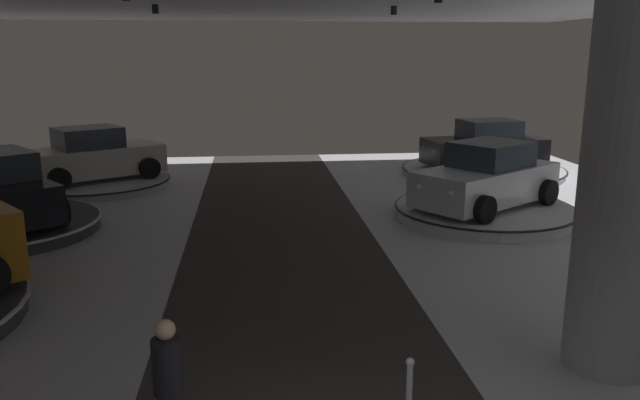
{
  "coord_description": "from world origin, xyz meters",
  "views": [
    {
      "loc": [
        -0.66,
        -4.28,
        4.3
      ],
      "look_at": [
        0.69,
        7.83,
        1.4
      ],
      "focal_mm": 35.09,
      "sensor_mm": 36.0,
      "label": 1
    }
  ],
  "objects_px": {
    "display_platform_deep_right": "(483,170)",
    "display_car_far_right": "(487,178)",
    "display_car_deep_left": "(93,156)",
    "display_car_deep_right": "(485,146)",
    "column_right": "(628,173)",
    "visitor_walking_near": "(168,380)",
    "display_platform_deep_left": "(96,182)",
    "display_platform_far_right": "(484,211)"
  },
  "relations": [
    {
      "from": "column_right",
      "to": "display_car_deep_right",
      "type": "relative_size",
      "value": 1.25
    },
    {
      "from": "display_platform_deep_right",
      "to": "visitor_walking_near",
      "type": "xyz_separation_m",
      "value": [
        -9.21,
        -15.17,
        0.77
      ]
    },
    {
      "from": "column_right",
      "to": "visitor_walking_near",
      "type": "xyz_separation_m",
      "value": [
        -5.85,
        -1.4,
        -1.84
      ]
    },
    {
      "from": "column_right",
      "to": "display_platform_deep_left",
      "type": "xyz_separation_m",
      "value": [
        -9.96,
        13.11,
        -2.61
      ]
    },
    {
      "from": "column_right",
      "to": "display_platform_deep_left",
      "type": "bearing_deg",
      "value": 127.23
    },
    {
      "from": "display_car_deep_right",
      "to": "display_platform_deep_left",
      "type": "relative_size",
      "value": 0.94
    },
    {
      "from": "display_platform_deep_left",
      "to": "column_right",
      "type": "bearing_deg",
      "value": -52.77
    },
    {
      "from": "display_car_far_right",
      "to": "display_platform_deep_left",
      "type": "xyz_separation_m",
      "value": [
        -11.19,
        5.16,
        -0.93
      ]
    },
    {
      "from": "display_platform_far_right",
      "to": "visitor_walking_near",
      "type": "height_order",
      "value": "visitor_walking_near"
    },
    {
      "from": "display_car_deep_right",
      "to": "column_right",
      "type": "bearing_deg",
      "value": -103.83
    },
    {
      "from": "display_platform_deep_right",
      "to": "visitor_walking_near",
      "type": "relative_size",
      "value": 3.63
    },
    {
      "from": "display_platform_deep_right",
      "to": "display_car_far_right",
      "type": "bearing_deg",
      "value": -110.08
    },
    {
      "from": "column_right",
      "to": "display_car_far_right",
      "type": "xyz_separation_m",
      "value": [
        1.23,
        7.95,
        -1.68
      ]
    },
    {
      "from": "display_car_deep_left",
      "to": "display_platform_deep_left",
      "type": "bearing_deg",
      "value": 32.4
    },
    {
      "from": "display_car_deep_left",
      "to": "display_car_deep_right",
      "type": "bearing_deg",
      "value": 2.93
    },
    {
      "from": "display_platform_far_right",
      "to": "visitor_walking_near",
      "type": "bearing_deg",
      "value": -127.09
    },
    {
      "from": "display_platform_deep_left",
      "to": "display_car_deep_left",
      "type": "height_order",
      "value": "display_car_deep_left"
    },
    {
      "from": "display_platform_far_right",
      "to": "display_car_deep_left",
      "type": "distance_m",
      "value": 12.35
    },
    {
      "from": "display_car_deep_left",
      "to": "display_car_far_right",
      "type": "bearing_deg",
      "value": -24.63
    },
    {
      "from": "visitor_walking_near",
      "to": "display_platform_deep_left",
      "type": "bearing_deg",
      "value": 105.82
    },
    {
      "from": "display_car_deep_right",
      "to": "visitor_walking_near",
      "type": "distance_m",
      "value": 17.76
    },
    {
      "from": "column_right",
      "to": "display_platform_deep_right",
      "type": "distance_m",
      "value": 14.41
    },
    {
      "from": "visitor_walking_near",
      "to": "display_car_deep_left",
      "type": "bearing_deg",
      "value": 105.93
    },
    {
      "from": "display_platform_deep_right",
      "to": "display_car_far_right",
      "type": "relative_size",
      "value": 1.29
    },
    {
      "from": "column_right",
      "to": "display_car_deep_left",
      "type": "xyz_separation_m",
      "value": [
        -9.98,
        13.09,
        -1.74
      ]
    },
    {
      "from": "display_platform_deep_right",
      "to": "display_car_deep_right",
      "type": "bearing_deg",
      "value": 7.36
    },
    {
      "from": "display_car_far_right",
      "to": "visitor_walking_near",
      "type": "bearing_deg",
      "value": -127.14
    },
    {
      "from": "display_platform_deep_right",
      "to": "display_platform_deep_left",
      "type": "distance_m",
      "value": 13.33
    },
    {
      "from": "display_platform_deep_right",
      "to": "display_car_deep_right",
      "type": "distance_m",
      "value": 0.87
    },
    {
      "from": "column_right",
      "to": "display_car_deep_left",
      "type": "distance_m",
      "value": 16.55
    },
    {
      "from": "display_platform_deep_left",
      "to": "display_car_deep_right",
      "type": "bearing_deg",
      "value": 2.86
    },
    {
      "from": "display_platform_deep_right",
      "to": "display_platform_far_right",
      "type": "distance_m",
      "value": 6.22
    },
    {
      "from": "display_car_far_right",
      "to": "display_car_deep_left",
      "type": "xyz_separation_m",
      "value": [
        -11.22,
        5.14,
        -0.06
      ]
    },
    {
      "from": "display_platform_deep_right",
      "to": "visitor_walking_near",
      "type": "distance_m",
      "value": 17.76
    },
    {
      "from": "visitor_walking_near",
      "to": "column_right",
      "type": "bearing_deg",
      "value": 13.45
    },
    {
      "from": "visitor_walking_near",
      "to": "display_car_far_right",
      "type": "bearing_deg",
      "value": 52.86
    },
    {
      "from": "column_right",
      "to": "display_car_far_right",
      "type": "distance_m",
      "value": 8.22
    },
    {
      "from": "display_platform_deep_left",
      "to": "visitor_walking_near",
      "type": "height_order",
      "value": "visitor_walking_near"
    },
    {
      "from": "display_car_far_right",
      "to": "display_car_deep_left",
      "type": "relative_size",
      "value": 0.99
    },
    {
      "from": "column_right",
      "to": "display_car_deep_right",
      "type": "xyz_separation_m",
      "value": [
        3.39,
        13.77,
        -1.75
      ]
    },
    {
      "from": "display_car_far_right",
      "to": "display_platform_far_right",
      "type": "bearing_deg",
      "value": -145.83
    },
    {
      "from": "display_platform_deep_right",
      "to": "display_car_deep_right",
      "type": "xyz_separation_m",
      "value": [
        0.03,
        0.0,
        0.87
      ]
    }
  ]
}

